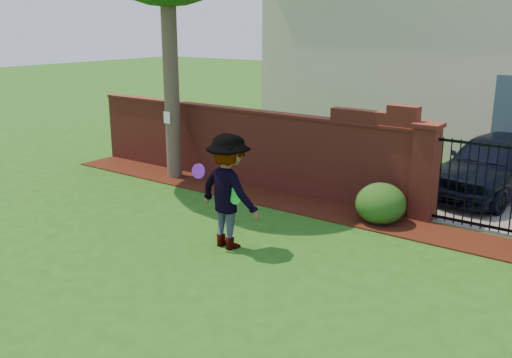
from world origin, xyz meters
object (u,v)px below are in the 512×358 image
Objects in this scene: car at (489,166)px; frisbee_green at (235,196)px; frisbee_purple at (199,171)px; man at (227,192)px.

car is 14.13× the size of frisbee_green.
car is 16.17× the size of frisbee_purple.
man is at bearing -105.61° from car.
frisbee_purple is at bearing -167.23° from frisbee_green.
car reaches higher than frisbee_green.
man reaches higher than car.
car is at bearing -108.66° from man.
man is 0.28m from frisbee_green.
frisbee_purple is (-0.39, -0.25, 0.35)m from man.
man is 0.58m from frisbee_purple.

